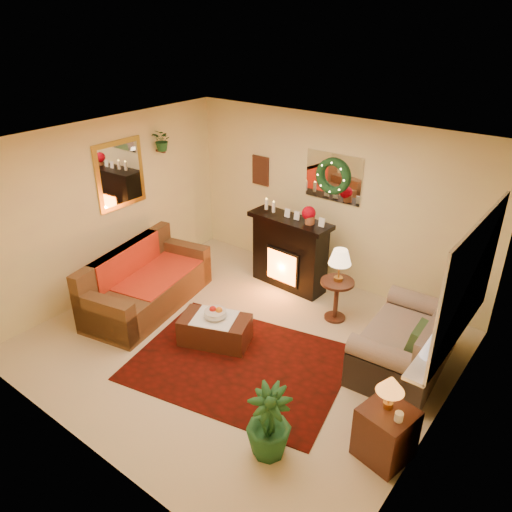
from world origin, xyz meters
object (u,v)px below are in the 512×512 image
Objects in this scene: loveseat at (406,336)px; end_table_square at (385,434)px; side_table_round at (336,299)px; sofa at (148,280)px; coffee_table at (215,329)px; fireplace at (290,254)px.

loveseat is 2.72× the size of end_table_square.
end_table_square is (1.57, -1.82, -0.06)m from side_table_round.
sofa is at bearing 173.29° from end_table_square.
coffee_table is at bearing -123.68° from side_table_round.
end_table_square is at bearing -18.21° from sofa.
sofa is 2.70m from side_table_round.
sofa is 1.31× the size of loveseat.
fireplace reaches higher than coffee_table.
loveseat is at bearing 105.79° from end_table_square.
coffee_table is (-2.13, -1.06, -0.21)m from loveseat.
side_table_round is at bearing 35.06° from coffee_table.
loveseat reaches higher than coffee_table.
loveseat reaches higher than end_table_square.
side_table_round is 0.68× the size of coffee_table.
loveseat is 1.76× the size of coffee_table.
loveseat is 1.23m from side_table_round.
loveseat is at bearing 4.10° from sofa.
fireplace is at bearing 71.42° from coffee_table.
coffee_table is at bearing -84.26° from fireplace.
sofa is 1.39m from coffee_table.
side_table_round is at bearing -17.14° from fireplace.
side_table_round is at bearing 18.80° from sofa.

